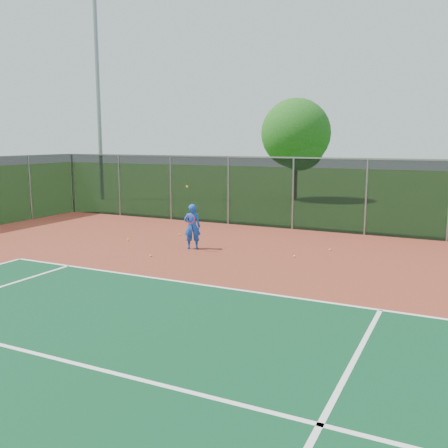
{
  "coord_description": "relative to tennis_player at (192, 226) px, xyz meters",
  "views": [
    {
      "loc": [
        3.5,
        -7.96,
        3.71
      ],
      "look_at": [
        -2.81,
        5.0,
        1.3
      ],
      "focal_mm": 40.0,
      "sensor_mm": 36.0,
      "label": 1
    }
  ],
  "objects": [
    {
      "name": "ground",
      "position": [
        4.87,
        -6.75,
        -0.8
      ],
      "size": [
        120.0,
        120.0,
        0.0
      ],
      "primitive_type": "plane",
      "color": "#255317",
      "rests_on": "ground"
    },
    {
      "name": "practice_ball_0",
      "position": [
        -1.67,
        1.89,
        -0.75
      ],
      "size": [
        0.07,
        0.07,
        0.07
      ],
      "primitive_type": "sphere",
      "color": "yellow",
      "rests_on": "court_apron"
    },
    {
      "name": "practice_ball_2",
      "position": [
        3.58,
        0.31,
        -0.75
      ],
      "size": [
        0.07,
        0.07,
        0.07
      ],
      "primitive_type": "sphere",
      "color": "yellow",
      "rests_on": "court_apron"
    },
    {
      "name": "fence_back",
      "position": [
        4.87,
        5.25,
        0.76
      ],
      "size": [
        30.0,
        0.06,
        3.03
      ],
      "color": "black",
      "rests_on": "court_apron"
    },
    {
      "name": "court_lines",
      "position": [
        6.87,
        -8.63,
        -0.77
      ],
      "size": [
        22.1,
        13.05,
        0.0
      ],
      "color": "white",
      "rests_on": "court_apron"
    },
    {
      "name": "court_apron",
      "position": [
        4.87,
        -4.75,
        -0.79
      ],
      "size": [
        30.0,
        20.0,
        0.02
      ],
      "primitive_type": "cube",
      "color": "brown",
      "rests_on": "ground"
    },
    {
      "name": "floodlight_nw",
      "position": [
        -12.56,
        10.47,
        6.38
      ],
      "size": [
        0.9,
        0.4,
        12.8
      ],
      "color": "gray",
      "rests_on": "ground"
    },
    {
      "name": "practice_ball_3",
      "position": [
        -2.89,
        0.22,
        -0.75
      ],
      "size": [
        0.07,
        0.07,
        0.07
      ],
      "primitive_type": "sphere",
      "color": "yellow",
      "rests_on": "court_apron"
    },
    {
      "name": "practice_ball_1",
      "position": [
        -0.6,
        -1.66,
        -0.75
      ],
      "size": [
        0.07,
        0.07,
        0.07
      ],
      "primitive_type": "sphere",
      "color": "yellow",
      "rests_on": "court_apron"
    },
    {
      "name": "tree_back_left",
      "position": [
        -1.26,
        15.42,
        3.17
      ],
      "size": [
        4.31,
        4.31,
        6.33
      ],
      "color": "#362613",
      "rests_on": "ground"
    },
    {
      "name": "practice_ball_5",
      "position": [
        4.36,
        1.76,
        -0.75
      ],
      "size": [
        0.07,
        0.07,
        0.07
      ],
      "primitive_type": "sphere",
      "color": "yellow",
      "rests_on": "court_apron"
    },
    {
      "name": "tennis_player",
      "position": [
        0.0,
        0.0,
        0.0
      ],
      "size": [
        0.68,
        0.71,
        2.18
      ],
      "color": "blue",
      "rests_on": "court_apron"
    }
  ]
}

